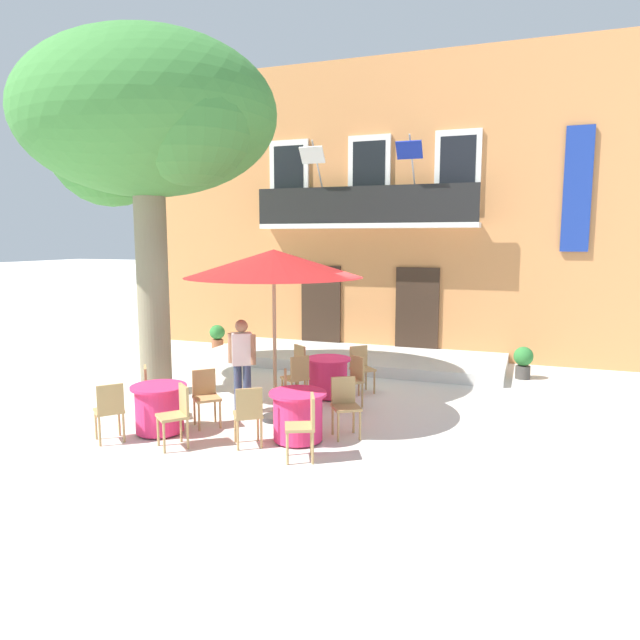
# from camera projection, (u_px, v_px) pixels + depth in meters

# --- Properties ---
(ground_plane) EXTENTS (120.00, 120.00, 0.00)m
(ground_plane) POSITION_uv_depth(u_px,v_px,m) (306.00, 404.00, 10.67)
(ground_plane) COLOR silver
(building_facade) EXTENTS (13.00, 5.09, 7.50)m
(building_facade) POSITION_uv_depth(u_px,v_px,m) (387.00, 213.00, 16.73)
(building_facade) COLOR #CC844C
(building_facade) RESTS_ON ground
(entrance_step_platform) EXTENTS (7.13, 2.56, 0.25)m
(entrance_step_platform) POSITION_uv_depth(u_px,v_px,m) (354.00, 358.00, 14.19)
(entrance_step_platform) COLOR silver
(entrance_step_platform) RESTS_ON ground
(plane_tree) EXTENTS (5.06, 4.44, 6.75)m
(plane_tree) POSITION_uv_depth(u_px,v_px,m) (144.00, 124.00, 10.82)
(plane_tree) COLOR #7F755B
(plane_tree) RESTS_ON ground
(cafe_table_near_tree) EXTENTS (0.86, 0.86, 0.76)m
(cafe_table_near_tree) POSITION_uv_depth(u_px,v_px,m) (328.00, 377.00, 11.14)
(cafe_table_near_tree) COLOR #E52D66
(cafe_table_near_tree) RESTS_ON ground
(cafe_chair_near_tree_0) EXTENTS (0.56, 0.56, 0.91)m
(cafe_chair_near_tree_0) POSITION_uv_depth(u_px,v_px,m) (353.00, 377.00, 10.51)
(cafe_chair_near_tree_0) COLOR tan
(cafe_chair_near_tree_0) RESTS_ON ground
(cafe_chair_near_tree_1) EXTENTS (0.57, 0.57, 0.91)m
(cafe_chair_near_tree_1) POSITION_uv_depth(u_px,v_px,m) (361.00, 366.00, 11.49)
(cafe_chair_near_tree_1) COLOR tan
(cafe_chair_near_tree_1) RESTS_ON ground
(cafe_chair_near_tree_2) EXTENTS (0.56, 0.56, 0.91)m
(cafe_chair_near_tree_2) POSITION_uv_depth(u_px,v_px,m) (304.00, 363.00, 11.70)
(cafe_chair_near_tree_2) COLOR tan
(cafe_chair_near_tree_2) RESTS_ON ground
(cafe_chair_near_tree_3) EXTENTS (0.56, 0.56, 0.91)m
(cafe_chair_near_tree_3) POSITION_uv_depth(u_px,v_px,m) (297.00, 376.00, 10.64)
(cafe_chair_near_tree_3) COLOR tan
(cafe_chair_near_tree_3) RESTS_ON ground
(cafe_table_middle) EXTENTS (0.86, 0.86, 0.76)m
(cafe_table_middle) POSITION_uv_depth(u_px,v_px,m) (159.00, 408.00, 9.07)
(cafe_table_middle) COLOR #E52D66
(cafe_table_middle) RESTS_ON ground
(cafe_chair_middle_0) EXTENTS (0.56, 0.56, 0.91)m
(cafe_chair_middle_0) POSITION_uv_depth(u_px,v_px,m) (153.00, 389.00, 9.73)
(cafe_chair_middle_0) COLOR tan
(cafe_chair_middle_0) RESTS_ON ground
(cafe_chair_middle_1) EXTENTS (0.56, 0.56, 0.91)m
(cafe_chair_middle_1) POSITION_uv_depth(u_px,v_px,m) (110.00, 408.00, 8.62)
(cafe_chair_middle_1) COLOR tan
(cafe_chair_middle_1) RESTS_ON ground
(cafe_chair_middle_2) EXTENTS (0.56, 0.56, 0.91)m
(cafe_chair_middle_2) POSITION_uv_depth(u_px,v_px,m) (177.00, 412.00, 8.44)
(cafe_chair_middle_2) COLOR tan
(cafe_chair_middle_2) RESTS_ON ground
(cafe_chair_middle_3) EXTENTS (0.57, 0.57, 0.91)m
(cafe_chair_middle_3) POSITION_uv_depth(u_px,v_px,m) (206.00, 394.00, 9.42)
(cafe_chair_middle_3) COLOR tan
(cafe_chair_middle_3) RESTS_ON ground
(cafe_table_front) EXTENTS (0.86, 0.86, 0.76)m
(cafe_table_front) POSITION_uv_depth(u_px,v_px,m) (298.00, 416.00, 8.69)
(cafe_table_front) COLOR #E52D66
(cafe_table_front) RESTS_ON ground
(cafe_chair_front_0) EXTENTS (0.55, 0.55, 0.91)m
(cafe_chair_front_0) POSITION_uv_depth(u_px,v_px,m) (345.00, 402.00, 8.91)
(cafe_chair_front_0) COLOR tan
(cafe_chair_front_0) RESTS_ON ground
(cafe_chair_front_1) EXTENTS (0.53, 0.53, 0.91)m
(cafe_chair_front_1) POSITION_uv_depth(u_px,v_px,m) (292.00, 394.00, 9.41)
(cafe_chair_front_1) COLOR tan
(cafe_chair_front_1) RESTS_ON ground
(cafe_chair_front_2) EXTENTS (0.56, 0.56, 0.91)m
(cafe_chair_front_2) POSITION_uv_depth(u_px,v_px,m) (248.00, 412.00, 8.41)
(cafe_chair_front_2) COLOR tan
(cafe_chair_front_2) RESTS_ON ground
(cafe_chair_front_3) EXTENTS (0.53, 0.53, 0.91)m
(cafe_chair_front_3) POSITION_uv_depth(u_px,v_px,m) (305.00, 423.00, 7.94)
(cafe_chair_front_3) COLOR tan
(cafe_chair_front_3) RESTS_ON ground
(cafe_umbrella) EXTENTS (2.90, 2.90, 2.85)m
(cafe_umbrella) POSITION_uv_depth(u_px,v_px,m) (274.00, 264.00, 9.38)
(cafe_umbrella) COLOR #997A56
(cafe_umbrella) RESTS_ON ground
(ground_planter_left) EXTENTS (0.41, 0.41, 0.71)m
(ground_planter_left) POSITION_uv_depth(u_px,v_px,m) (217.00, 336.00, 15.69)
(ground_planter_left) COLOR #995638
(ground_planter_left) RESTS_ON ground
(ground_planter_right) EXTENTS (0.41, 0.41, 0.70)m
(ground_planter_right) POSITION_uv_depth(u_px,v_px,m) (523.00, 361.00, 12.59)
(ground_planter_right) COLOR #47423D
(ground_planter_right) RESTS_ON ground
(pedestrian_near_entrance) EXTENTS (0.53, 0.36, 1.64)m
(pedestrian_near_entrance) POSITION_uv_depth(u_px,v_px,m) (242.00, 360.00, 10.06)
(pedestrian_near_entrance) COLOR #384260
(pedestrian_near_entrance) RESTS_ON ground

